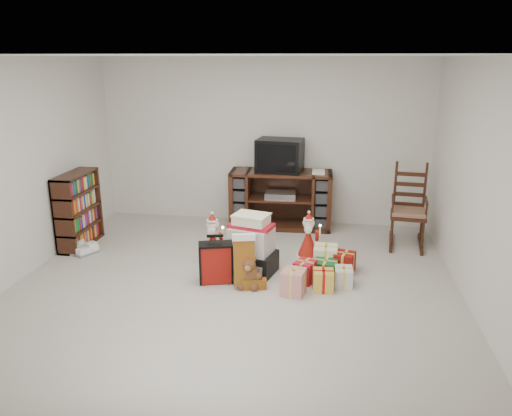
{
  "coord_description": "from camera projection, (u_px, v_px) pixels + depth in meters",
  "views": [
    {
      "loc": [
        1.0,
        -5.0,
        2.48
      ],
      "look_at": [
        0.16,
        0.6,
        0.77
      ],
      "focal_mm": 35.0,
      "sensor_mm": 36.0,
      "label": 1
    }
  ],
  "objects": [
    {
      "name": "room",
      "position": [
        232.0,
        180.0,
        5.24
      ],
      "size": [
        5.01,
        5.01,
        2.51
      ],
      "color": "#B7B1A8",
      "rests_on": "ground"
    },
    {
      "name": "tv_stand",
      "position": [
        281.0,
        199.0,
        7.51
      ],
      "size": [
        1.52,
        0.58,
        0.86
      ],
      "rotation": [
        0.0,
        0.0,
        0.03
      ],
      "color": "#3F1E12",
      "rests_on": "floor"
    },
    {
      "name": "bookshelf",
      "position": [
        78.0,
        211.0,
        6.75
      ],
      "size": [
        0.28,
        0.83,
        1.01
      ],
      "color": "#39190F",
      "rests_on": "floor"
    },
    {
      "name": "rocking_chair",
      "position": [
        407.0,
        216.0,
        6.84
      ],
      "size": [
        0.55,
        0.82,
        1.17
      ],
      "rotation": [
        0.0,
        0.0,
        -0.11
      ],
      "color": "#39190F",
      "rests_on": "floor"
    },
    {
      "name": "gift_pile",
      "position": [
        251.0,
        247.0,
        5.94
      ],
      "size": [
        0.65,
        0.54,
        0.71
      ],
      "rotation": [
        0.0,
        0.0,
        -0.26
      ],
      "color": "black",
      "rests_on": "floor"
    },
    {
      "name": "red_suitcase",
      "position": [
        216.0,
        263.0,
        5.69
      ],
      "size": [
        0.4,
        0.28,
        0.55
      ],
      "rotation": [
        0.0,
        0.0,
        0.26
      ],
      "color": "maroon",
      "rests_on": "floor"
    },
    {
      "name": "stocking",
      "position": [
        244.0,
        261.0,
        5.52
      ],
      "size": [
        0.32,
        0.19,
        0.64
      ],
      "primitive_type": null,
      "rotation": [
        0.0,
        0.0,
        0.23
      ],
      "color": "#107C0D",
      "rests_on": "floor"
    },
    {
      "name": "teddy_bear",
      "position": [
        249.0,
        273.0,
        5.59
      ],
      "size": [
        0.24,
        0.21,
        0.36
      ],
      "color": "brown",
      "rests_on": "floor"
    },
    {
      "name": "santa_figurine",
      "position": [
        308.0,
        240.0,
        6.38
      ],
      "size": [
        0.3,
        0.29,
        0.62
      ],
      "color": "maroon",
      "rests_on": "floor"
    },
    {
      "name": "mrs_claus_figurine",
      "position": [
        213.0,
        244.0,
        6.24
      ],
      "size": [
        0.32,
        0.3,
        0.65
      ],
      "color": "maroon",
      "rests_on": "floor"
    },
    {
      "name": "sneaker_pair",
      "position": [
        82.0,
        250.0,
        6.58
      ],
      "size": [
        0.39,
        0.32,
        0.1
      ],
      "rotation": [
        0.0,
        0.0,
        -0.25
      ],
      "color": "white",
      "rests_on": "floor"
    },
    {
      "name": "gift_cluster",
      "position": [
        322.0,
        270.0,
        5.76
      ],
      "size": [
        0.74,
        1.08,
        0.25
      ],
      "color": "#B51425",
      "rests_on": "floor"
    },
    {
      "name": "crt_television",
      "position": [
        280.0,
        155.0,
        7.32
      ],
      "size": [
        0.71,
        0.55,
        0.48
      ],
      "rotation": [
        0.0,
        0.0,
        -0.12
      ],
      "color": "black",
      "rests_on": "tv_stand"
    }
  ]
}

